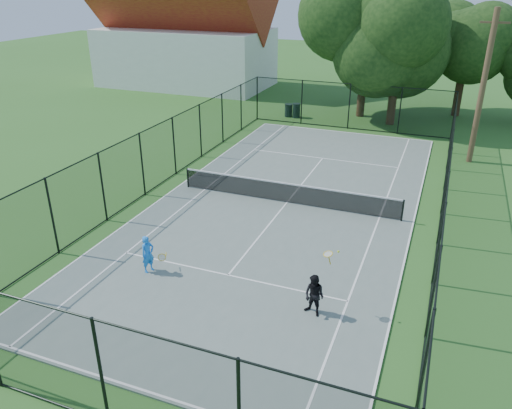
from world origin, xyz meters
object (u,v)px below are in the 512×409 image
(trash_bin_right, at_px, (296,110))
(player_blue, at_px, (148,254))
(utility_pole, at_px, (483,88))
(player_black, at_px, (314,295))
(tennis_net, at_px, (287,192))
(trash_bin_left, at_px, (288,110))

(trash_bin_right, relative_size, player_blue, 0.76)
(utility_pole, xyz_separation_m, player_black, (-4.33, -16.41, -3.30))
(trash_bin_right, height_order, player_black, player_black)
(tennis_net, bearing_deg, player_black, -66.20)
(trash_bin_right, xyz_separation_m, player_blue, (1.41, -21.62, 0.21))
(utility_pole, bearing_deg, trash_bin_right, 154.77)
(trash_bin_right, bearing_deg, trash_bin_left, 176.77)
(tennis_net, height_order, player_black, player_black)
(trash_bin_right, distance_m, player_blue, 21.67)
(tennis_net, height_order, player_blue, player_blue)
(trash_bin_left, xyz_separation_m, player_blue, (2.01, -21.66, 0.26))
(tennis_net, height_order, trash_bin_right, trash_bin_right)
(player_blue, bearing_deg, tennis_net, 69.66)
(player_black, bearing_deg, utility_pole, 75.21)
(utility_pole, height_order, player_blue, utility_pole)
(trash_bin_left, relative_size, utility_pole, 0.12)
(tennis_net, distance_m, utility_pole, 12.28)
(player_blue, xyz_separation_m, player_black, (5.91, -0.28, 0.01))
(trash_bin_right, bearing_deg, player_blue, -86.27)
(player_black, bearing_deg, trash_bin_right, 108.49)
(player_blue, distance_m, player_black, 5.92)
(trash_bin_left, relative_size, player_black, 0.44)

